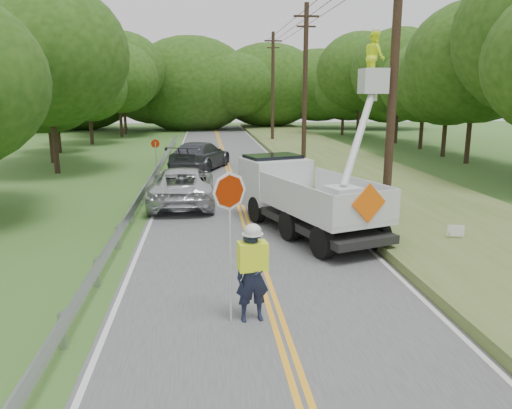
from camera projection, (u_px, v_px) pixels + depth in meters
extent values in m
plane|color=#3C6325|center=(292.00, 365.00, 8.58)|extent=(140.00, 140.00, 0.00)
cube|color=#4C4C4F|center=(238.00, 197.00, 22.15)|extent=(7.20, 96.00, 0.02)
cube|color=#FEAA23|center=(235.00, 197.00, 22.14)|extent=(0.12, 96.00, 0.00)
cube|color=#FEAA23|center=(240.00, 197.00, 22.16)|extent=(0.12, 96.00, 0.00)
cube|color=silver|center=(160.00, 199.00, 21.80)|extent=(0.12, 96.00, 0.00)
cube|color=silver|center=(313.00, 195.00, 22.49)|extent=(0.12, 96.00, 0.00)
cube|color=#A1A6A9|center=(63.00, 331.00, 9.05)|extent=(0.12, 0.14, 0.70)
cube|color=#A1A6A9|center=(97.00, 273.00, 11.96)|extent=(0.12, 0.14, 0.70)
cube|color=#A1A6A9|center=(118.00, 237.00, 14.87)|extent=(0.12, 0.14, 0.70)
cube|color=#A1A6A9|center=(132.00, 214.00, 17.78)|extent=(0.12, 0.14, 0.70)
cube|color=#A1A6A9|center=(142.00, 197.00, 20.69)|extent=(0.12, 0.14, 0.70)
cube|color=#A1A6A9|center=(150.00, 184.00, 23.60)|extent=(0.12, 0.14, 0.70)
cube|color=#A1A6A9|center=(155.00, 174.00, 26.51)|extent=(0.12, 0.14, 0.70)
cube|color=#A1A6A9|center=(160.00, 166.00, 29.42)|extent=(0.12, 0.14, 0.70)
cube|color=#A1A6A9|center=(164.00, 159.00, 32.33)|extent=(0.12, 0.14, 0.70)
cube|color=#A1A6A9|center=(167.00, 153.00, 35.23)|extent=(0.12, 0.14, 0.70)
cube|color=#A1A6A9|center=(170.00, 149.00, 38.14)|extent=(0.12, 0.14, 0.70)
cube|color=#A1A6A9|center=(172.00, 145.00, 41.05)|extent=(0.12, 0.14, 0.70)
cube|color=#A1A6A9|center=(175.00, 141.00, 43.96)|extent=(0.12, 0.14, 0.70)
cube|color=#A1A6A9|center=(149.00, 182.00, 22.58)|extent=(0.05, 48.00, 0.34)
cylinder|color=black|center=(393.00, 81.00, 16.69)|extent=(0.30, 0.30, 10.00)
cylinder|color=black|center=(305.00, 86.00, 31.24)|extent=(0.30, 0.30, 10.00)
cube|color=black|center=(306.00, 16.00, 30.30)|extent=(1.60, 0.12, 0.12)
cube|color=black|center=(306.00, 26.00, 30.44)|extent=(1.20, 0.10, 0.10)
cylinder|color=black|center=(273.00, 88.00, 45.78)|extent=(0.30, 0.30, 10.00)
cube|color=black|center=(273.00, 41.00, 44.85)|extent=(1.60, 0.12, 0.12)
cube|color=black|center=(273.00, 48.00, 44.98)|extent=(1.20, 0.10, 0.10)
cube|color=#4D6528|center=(390.00, 191.00, 22.83)|extent=(7.00, 96.00, 0.30)
cylinder|color=#332319|center=(55.00, 140.00, 28.38)|extent=(0.32, 0.32, 3.88)
ellipsoid|color=#1D400E|center=(47.00, 54.00, 27.32)|extent=(9.06, 9.06, 7.97)
cylinder|color=#332319|center=(52.00, 141.00, 32.80)|extent=(0.32, 0.32, 2.85)
ellipsoid|color=#1D400E|center=(47.00, 88.00, 32.02)|extent=(6.64, 6.64, 5.85)
cylinder|color=#332319|center=(59.00, 138.00, 38.33)|extent=(0.32, 0.32, 2.35)
ellipsoid|color=#1D400E|center=(55.00, 100.00, 37.69)|extent=(5.48, 5.48, 4.82)
cylinder|color=#332319|center=(91.00, 128.00, 44.42)|extent=(0.32, 0.32, 2.95)
ellipsoid|color=#1D400E|center=(88.00, 87.00, 43.62)|extent=(6.89, 6.89, 6.06)
cylinder|color=#332319|center=(121.00, 120.00, 51.74)|extent=(0.32, 0.32, 3.52)
ellipsoid|color=#1D400E|center=(118.00, 78.00, 50.79)|extent=(8.22, 8.22, 7.23)
cylinder|color=#332319|center=(125.00, 116.00, 55.47)|extent=(0.32, 0.32, 4.07)
ellipsoid|color=#1D400E|center=(122.00, 70.00, 54.37)|extent=(9.50, 9.50, 8.36)
cylinder|color=#332319|center=(469.00, 135.00, 32.38)|extent=(0.32, 0.32, 3.79)
ellipsoid|color=#1D400E|center=(476.00, 62.00, 31.35)|extent=(8.84, 8.84, 7.78)
cylinder|color=#332319|center=(444.00, 134.00, 35.90)|extent=(0.32, 0.32, 3.25)
ellipsoid|color=#1D400E|center=(449.00, 78.00, 35.01)|extent=(7.58, 7.58, 6.67)
cylinder|color=#332319|center=(421.00, 130.00, 40.75)|extent=(0.32, 0.32, 3.13)
ellipsoid|color=#1D400E|center=(425.00, 83.00, 39.90)|extent=(7.30, 7.30, 6.43)
cylinder|color=#332319|center=(397.00, 123.00, 45.39)|extent=(0.32, 0.32, 3.75)
ellipsoid|color=#1D400E|center=(400.00, 71.00, 44.37)|extent=(8.75, 8.75, 7.70)
cylinder|color=#332319|center=(358.00, 118.00, 52.06)|extent=(0.32, 0.32, 3.91)
ellipsoid|color=#1D400E|center=(360.00, 71.00, 51.00)|extent=(9.12, 9.12, 8.02)
cylinder|color=#332319|center=(343.00, 123.00, 54.15)|extent=(0.32, 0.32, 2.69)
ellipsoid|color=#1D400E|center=(344.00, 92.00, 53.41)|extent=(6.28, 6.28, 5.52)
ellipsoid|color=#1D400E|center=(39.00, 85.00, 58.82)|extent=(14.57, 10.93, 10.93)
ellipsoid|color=#1D400E|center=(79.00, 85.00, 61.82)|extent=(15.10, 11.33, 11.33)
ellipsoid|color=#1D400E|center=(117.00, 85.00, 61.67)|extent=(10.12, 7.59, 7.59)
ellipsoid|color=#1D400E|center=(156.00, 85.00, 61.31)|extent=(12.85, 9.64, 9.64)
ellipsoid|color=#1D400E|center=(191.00, 85.00, 61.49)|extent=(15.94, 11.96, 11.96)
ellipsoid|color=#1D400E|center=(235.00, 85.00, 60.35)|extent=(10.29, 7.72, 7.72)
ellipsoid|color=#1D400E|center=(269.00, 85.00, 64.10)|extent=(14.36, 10.77, 10.77)
ellipsoid|color=#1D400E|center=(319.00, 85.00, 63.96)|extent=(12.32, 9.24, 9.24)
ellipsoid|color=#1D400E|center=(350.00, 85.00, 63.49)|extent=(12.04, 9.03, 9.03)
ellipsoid|color=#1D400E|center=(391.00, 85.00, 62.01)|extent=(12.59, 9.44, 9.44)
imported|color=#191E33|center=(253.00, 276.00, 10.02)|extent=(0.75, 0.55, 1.91)
cube|color=#D2ED1C|center=(253.00, 256.00, 9.93)|extent=(0.63, 0.43, 0.58)
ellipsoid|color=silver|center=(253.00, 231.00, 9.81)|extent=(0.36, 0.36, 0.28)
cylinder|color=#B7B7B7|center=(230.00, 259.00, 9.88)|extent=(0.04, 0.04, 2.67)
cylinder|color=#911E01|center=(229.00, 191.00, 9.57)|extent=(0.67, 0.41, 0.76)
cylinder|color=black|center=(322.00, 242.00, 13.90)|extent=(0.58, 0.99, 0.94)
cylinder|color=black|center=(378.00, 234.00, 14.70)|extent=(0.58, 0.99, 0.94)
cylinder|color=black|center=(289.00, 226.00, 15.64)|extent=(0.58, 0.99, 0.94)
cylinder|color=black|center=(341.00, 219.00, 16.44)|extent=(0.58, 0.99, 0.94)
cylinder|color=black|center=(257.00, 209.00, 17.81)|extent=(0.58, 0.99, 0.94)
cylinder|color=black|center=(304.00, 204.00, 18.60)|extent=(0.58, 0.99, 0.94)
cube|color=black|center=(311.00, 218.00, 16.28)|extent=(3.97, 6.60, 0.24)
cube|color=#BCBEC0|center=(323.00, 208.00, 15.56)|extent=(3.59, 4.99, 0.22)
cube|color=#BCBEC0|center=(292.00, 196.00, 15.00)|extent=(1.51, 4.29, 0.88)
cube|color=#BCBEC0|center=(352.00, 190.00, 15.91)|extent=(1.51, 4.29, 0.88)
cube|color=#BCBEC0|center=(367.00, 208.00, 13.48)|extent=(2.15, 0.78, 0.88)
cube|color=#BCBEC0|center=(275.00, 182.00, 18.45)|extent=(2.69, 2.47, 1.76)
cube|color=black|center=(273.00, 165.00, 18.48)|extent=(2.27, 1.84, 0.73)
cube|color=#BCBEC0|center=(343.00, 200.00, 14.50)|extent=(1.12, 1.12, 0.78)
cube|color=#BCBEC0|center=(373.00, 81.00, 16.62)|extent=(0.83, 0.83, 0.83)
imported|color=#D2ED1C|center=(375.00, 57.00, 16.45)|extent=(0.62, 0.80, 1.65)
cube|color=#F35E0B|center=(369.00, 203.00, 13.38)|extent=(1.06, 0.40, 1.11)
imported|color=silver|center=(183.00, 186.00, 20.66)|extent=(2.61, 5.64, 1.57)
imported|color=#3D3F46|center=(200.00, 156.00, 29.95)|extent=(4.22, 6.30, 1.69)
cylinder|color=#A1A6A9|center=(156.00, 162.00, 26.02)|extent=(0.06, 0.06, 2.09)
cylinder|color=#911E01|center=(155.00, 144.00, 25.80)|extent=(0.46, 0.16, 0.48)
cube|color=white|center=(456.00, 231.00, 14.93)|extent=(0.47, 0.17, 0.34)
cylinder|color=#A1A6A9|center=(449.00, 240.00, 14.97)|extent=(0.02, 0.02, 0.49)
cylinder|color=#A1A6A9|center=(461.00, 240.00, 15.01)|extent=(0.02, 0.02, 0.49)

